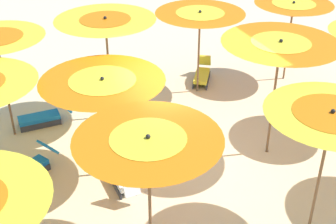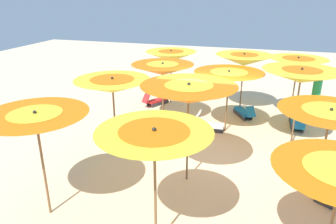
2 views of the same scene
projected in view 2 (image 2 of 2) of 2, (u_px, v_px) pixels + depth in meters
ground at (210, 152)px, 9.45m from camera, size 37.87×37.87×0.04m
beach_umbrella_0 at (36, 122)px, 6.10m from camera, size 2.04×2.04×2.36m
beach_umbrella_1 at (154, 139)px, 5.23m from camera, size 1.97×1.97×2.40m
beach_umbrella_3 at (113, 86)px, 8.44m from camera, size 2.02×2.02×2.37m
beach_umbrella_4 at (189, 94)px, 7.27m from camera, size 2.24×2.24×2.54m
beach_umbrella_5 at (330, 118)px, 6.73m from camera, size 2.18×2.18×2.19m
beach_umbrella_6 at (163, 69)px, 10.71m from camera, size 2.12×2.12×2.25m
beach_umbrella_7 at (229, 77)px, 10.19m from camera, size 2.25×2.25×2.13m
beach_umbrella_8 at (301, 76)px, 8.93m from camera, size 2.19×2.19×2.49m
beach_umbrella_9 at (171, 56)px, 13.00m from camera, size 2.08×2.08×2.25m
beach_umbrella_10 at (244, 60)px, 11.94m from camera, size 2.13×2.13×2.32m
beach_umbrella_11 at (298, 62)px, 10.93m from camera, size 1.97×1.97×2.39m
lounger_0 at (244, 112)px, 12.00m from camera, size 1.23×0.90×0.58m
lounger_1 at (209, 124)px, 10.84m from camera, size 0.36×1.09×0.68m
lounger_2 at (156, 100)px, 13.25m from camera, size 1.22×0.88×0.71m
lounger_3 at (297, 123)px, 10.97m from camera, size 1.22×0.42×0.62m
beachgoer_0 at (316, 96)px, 11.61m from camera, size 0.30×0.30×1.72m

